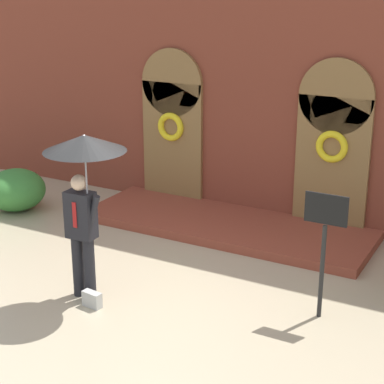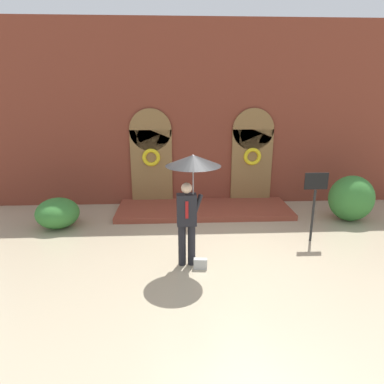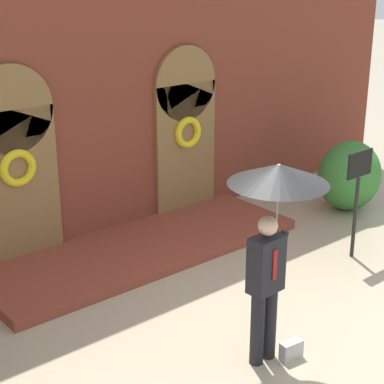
{
  "view_description": "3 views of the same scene",
  "coord_description": "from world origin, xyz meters",
  "px_view_note": "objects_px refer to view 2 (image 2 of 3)",
  "views": [
    {
      "loc": [
        4.62,
        -6.63,
        4.28
      ],
      "look_at": [
        -0.03,
        1.84,
        1.06
      ],
      "focal_mm": 60.0,
      "sensor_mm": 36.0,
      "label": 1
    },
    {
      "loc": [
        -0.85,
        -6.77,
        3.55
      ],
      "look_at": [
        -0.44,
        1.49,
        1.1
      ],
      "focal_mm": 32.0,
      "sensor_mm": 36.0,
      "label": 2
    },
    {
      "loc": [
        -5.35,
        -4.56,
        4.37
      ],
      "look_at": [
        -0.24,
        1.54,
        1.5
      ],
      "focal_mm": 60.0,
      "sensor_mm": 36.0,
      "label": 3
    }
  ],
  "objects_px": {
    "person_with_umbrella": "(191,177)",
    "handbag": "(200,264)",
    "sign_post": "(315,196)",
    "shrub_right": "(351,198)",
    "shrub_left": "(58,213)"
  },
  "relations": [
    {
      "from": "handbag",
      "to": "shrub_left",
      "type": "height_order",
      "value": "shrub_left"
    },
    {
      "from": "shrub_right",
      "to": "person_with_umbrella",
      "type": "bearing_deg",
      "value": -152.74
    },
    {
      "from": "shrub_left",
      "to": "shrub_right",
      "type": "relative_size",
      "value": 0.88
    },
    {
      "from": "sign_post",
      "to": "shrub_right",
      "type": "height_order",
      "value": "sign_post"
    },
    {
      "from": "sign_post",
      "to": "shrub_left",
      "type": "height_order",
      "value": "sign_post"
    },
    {
      "from": "handbag",
      "to": "shrub_left",
      "type": "relative_size",
      "value": 0.25
    },
    {
      "from": "person_with_umbrella",
      "to": "sign_post",
      "type": "distance_m",
      "value": 3.25
    },
    {
      "from": "person_with_umbrella",
      "to": "sign_post",
      "type": "xyz_separation_m",
      "value": [
        2.99,
        1.04,
        -0.75
      ]
    },
    {
      "from": "shrub_left",
      "to": "shrub_right",
      "type": "bearing_deg",
      "value": 0.96
    },
    {
      "from": "handbag",
      "to": "sign_post",
      "type": "distance_m",
      "value": 3.25
    },
    {
      "from": "person_with_umbrella",
      "to": "handbag",
      "type": "relative_size",
      "value": 8.44
    },
    {
      "from": "sign_post",
      "to": "shrub_right",
      "type": "bearing_deg",
      "value": 39.26
    },
    {
      "from": "handbag",
      "to": "shrub_right",
      "type": "xyz_separation_m",
      "value": [
        4.45,
        2.58,
        0.54
      ]
    },
    {
      "from": "sign_post",
      "to": "shrub_left",
      "type": "xyz_separation_m",
      "value": [
        -6.48,
        1.2,
        -0.76
      ]
    },
    {
      "from": "sign_post",
      "to": "shrub_right",
      "type": "relative_size",
      "value": 1.33
    }
  ]
}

